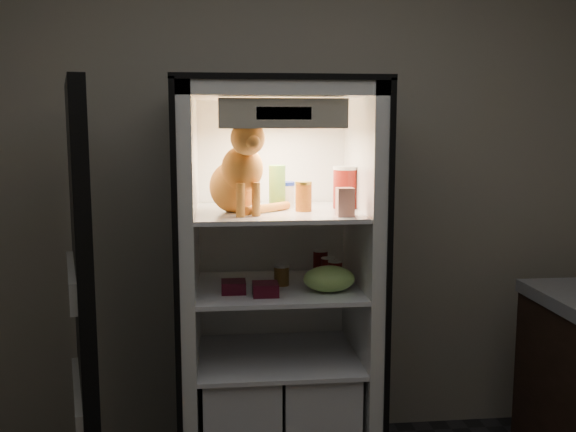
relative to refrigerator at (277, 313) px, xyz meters
name	(u,v)px	position (x,y,z in m)	size (l,w,h in m)	color
room_shell	(326,148)	(0.00, -1.38, 0.83)	(3.60, 3.60, 3.60)	white
refrigerator	(277,313)	(0.00, 0.00, 0.00)	(0.90, 0.72, 1.88)	white
fridge_door	(83,309)	(-0.83, -0.26, 0.12)	(0.26, 0.86, 1.85)	black
tabby_cat	(239,176)	(-0.18, -0.12, 0.66)	(0.40, 0.43, 0.44)	#CB691A
parmesan_shaker	(277,187)	(0.00, -0.01, 0.60)	(0.08, 0.08, 0.20)	#268D3D
mayo_tub	(285,195)	(0.05, 0.03, 0.56)	(0.09, 0.09, 0.12)	white
salsa_jar	(304,196)	(0.11, -0.10, 0.57)	(0.08, 0.08, 0.13)	maroon
pepper_jar	(345,187)	(0.32, -0.02, 0.60)	(0.12, 0.12, 0.19)	#A61716
cream_carton	(345,202)	(0.27, -0.27, 0.56)	(0.07, 0.07, 0.12)	silver
soda_can_a	(320,264)	(0.22, 0.08, 0.21)	(0.07, 0.07, 0.13)	black
soda_can_b	(328,271)	(0.24, -0.05, 0.21)	(0.07, 0.07, 0.12)	black
soda_can_c	(335,274)	(0.26, -0.12, 0.21)	(0.07, 0.07, 0.12)	black
condiment_jar	(281,275)	(0.02, -0.05, 0.20)	(0.07, 0.07, 0.10)	brown
grape_bag	(329,279)	(0.22, -0.19, 0.21)	(0.23, 0.17, 0.12)	#86C85D
berry_box_left	(234,287)	(-0.20, -0.16, 0.18)	(0.11, 0.11, 0.05)	#4F0D1E
berry_box_right	(265,289)	(-0.07, -0.22, 0.18)	(0.11, 0.11, 0.06)	#4F0D1E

